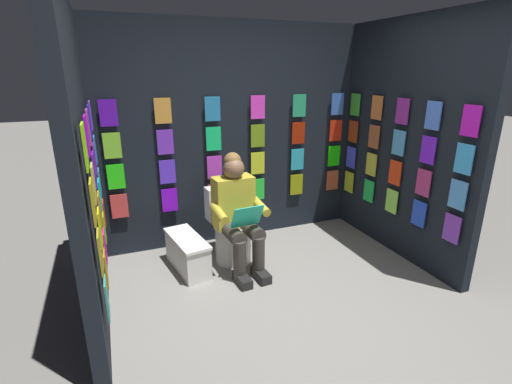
{
  "coord_description": "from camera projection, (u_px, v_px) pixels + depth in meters",
  "views": [
    {
      "loc": [
        1.35,
        2.07,
        1.97
      ],
      "look_at": [
        0.1,
        -1.08,
        0.85
      ],
      "focal_mm": 26.28,
      "sensor_mm": 36.0,
      "label": 1
    }
  ],
  "objects": [
    {
      "name": "display_wall_left",
      "position": [
        405.0,
        142.0,
        3.94
      ],
      "size": [
        0.14,
        1.96,
        2.47
      ],
      "color": "black",
      "rests_on": "ground"
    },
    {
      "name": "person_reading",
      "position": [
        238.0,
        213.0,
        3.73
      ],
      "size": [
        0.54,
        0.7,
        1.19
      ],
      "rotation": [
        0.0,
        0.0,
        0.07
      ],
      "color": "gold",
      "rests_on": "ground"
    },
    {
      "name": "ground_plane",
      "position": [
        318.0,
        334.0,
        2.92
      ],
      "size": [
        30.0,
        30.0,
        0.0
      ],
      "primitive_type": "plane",
      "color": "gray"
    },
    {
      "name": "display_wall_right",
      "position": [
        83.0,
        170.0,
        2.85
      ],
      "size": [
        0.14,
        1.96,
        2.47
      ],
      "color": "black",
      "rests_on": "ground"
    },
    {
      "name": "display_wall_back",
      "position": [
        234.0,
        136.0,
        4.3
      ],
      "size": [
        3.12,
        0.14,
        2.47
      ],
      "color": "black",
      "rests_on": "ground"
    },
    {
      "name": "toilet",
      "position": [
        230.0,
        230.0,
        4.01
      ],
      "size": [
        0.42,
        0.57,
        0.77
      ],
      "rotation": [
        0.0,
        0.0,
        0.07
      ],
      "color": "white",
      "rests_on": "ground"
    },
    {
      "name": "comic_longbox_near",
      "position": [
        188.0,
        253.0,
        3.81
      ],
      "size": [
        0.37,
        0.71,
        0.36
      ],
      "rotation": [
        0.0,
        0.0,
        0.16
      ],
      "color": "white",
      "rests_on": "ground"
    }
  ]
}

